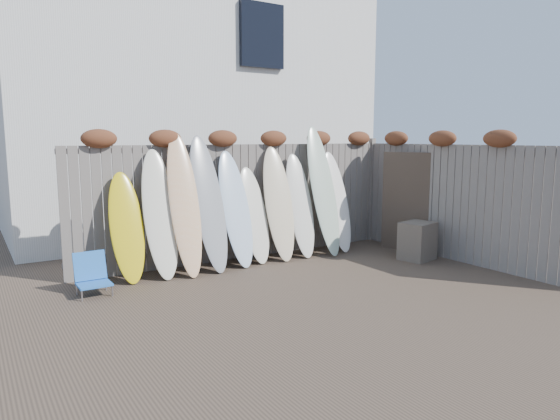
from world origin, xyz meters
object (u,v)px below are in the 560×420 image
wooden_crate (417,241)px  surfboard_0 (127,227)px  beach_chair (92,275)px  lattice_panel (414,202)px

wooden_crate → surfboard_0: surfboard_0 is taller
surfboard_0 → beach_chair: bearing=-148.6°
beach_chair → wooden_crate: 5.33m
wooden_crate → beach_chair: bearing=169.0°
wooden_crate → surfboard_0: (-4.64, 1.38, 0.48)m
beach_chair → lattice_panel: 5.70m
beach_chair → lattice_panel: bearing=-5.3°
lattice_panel → beach_chair: bearing=152.3°
beach_chair → surfboard_0: 0.88m
beach_chair → surfboard_0: bearing=31.1°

